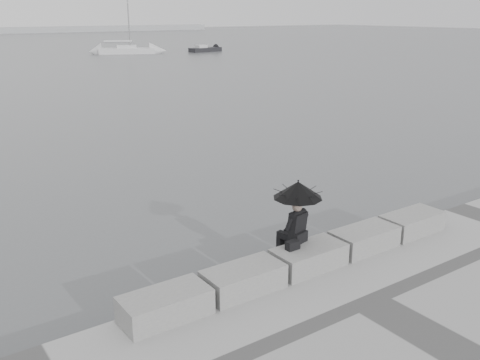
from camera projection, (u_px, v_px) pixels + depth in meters
ground at (294, 281)px, 11.92m from camera, size 360.00×360.00×0.00m
stone_block_far_left at (165, 306)px, 9.49m from camera, size 1.60×0.80×0.50m
stone_block_left at (243, 280)px, 10.41m from camera, size 1.60×0.80×0.50m
stone_block_centre at (309, 258)px, 11.34m from camera, size 1.60×0.80×0.50m
stone_block_right at (364, 239)px, 12.27m from camera, size 1.60×0.80×0.50m
stone_block_far_right at (412, 223)px, 13.20m from camera, size 1.60×0.80×0.50m
seated_person at (298, 199)px, 11.26m from camera, size 1.06×1.06×1.39m
bag at (293, 245)px, 11.12m from camera, size 0.29×0.17×0.19m
sailboat_right at (127, 50)px, 76.17m from camera, size 8.09×5.34×12.90m
small_motorboat at (205, 49)px, 80.37m from camera, size 5.42×2.32×1.10m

